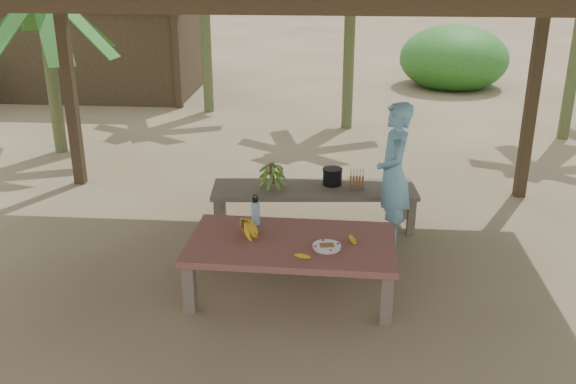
# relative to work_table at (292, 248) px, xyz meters

# --- Properties ---
(ground) EXTENTS (80.00, 80.00, 0.00)m
(ground) POSITION_rel_work_table_xyz_m (-0.16, 0.29, -0.43)
(ground) COLOR brown
(ground) RESTS_ON ground
(work_table) EXTENTS (1.83, 1.05, 0.50)m
(work_table) POSITION_rel_work_table_xyz_m (0.00, 0.00, 0.00)
(work_table) COLOR brown
(work_table) RESTS_ON ground
(bench) EXTENTS (2.24, 0.79, 0.45)m
(bench) POSITION_rel_work_table_xyz_m (0.13, 1.47, -0.04)
(bench) COLOR brown
(bench) RESTS_ON ground
(ripe_banana_bunch) EXTENTS (0.33, 0.31, 0.16)m
(ripe_banana_bunch) POSITION_rel_work_table_xyz_m (-0.44, 0.07, 0.15)
(ripe_banana_bunch) COLOR yellow
(ripe_banana_bunch) RESTS_ON work_table
(plate) EXTENTS (0.24, 0.24, 0.04)m
(plate) POSITION_rel_work_table_xyz_m (0.31, -0.13, 0.08)
(plate) COLOR white
(plate) RESTS_ON work_table
(loose_banana_front) EXTENTS (0.14, 0.05, 0.04)m
(loose_banana_front) POSITION_rel_work_table_xyz_m (0.11, -0.33, 0.09)
(loose_banana_front) COLOR yellow
(loose_banana_front) RESTS_ON work_table
(loose_banana_side) EXTENTS (0.09, 0.15, 0.04)m
(loose_banana_side) POSITION_rel_work_table_xyz_m (0.53, 0.02, 0.09)
(loose_banana_side) COLOR yellow
(loose_banana_side) RESTS_ON work_table
(water_flask) EXTENTS (0.08, 0.08, 0.29)m
(water_flask) POSITION_rel_work_table_xyz_m (-0.36, 0.34, 0.19)
(water_flask) COLOR teal
(water_flask) RESTS_ON work_table
(green_banana_stalk) EXTENTS (0.28, 0.28, 0.29)m
(green_banana_stalk) POSITION_rel_work_table_xyz_m (-0.32, 1.43, 0.16)
(green_banana_stalk) COLOR #598C2D
(green_banana_stalk) RESTS_ON bench
(cooking_pot) EXTENTS (0.21, 0.21, 0.18)m
(cooking_pot) POSITION_rel_work_table_xyz_m (0.33, 1.58, 0.10)
(cooking_pot) COLOR black
(cooking_pot) RESTS_ON bench
(skewer_rack) EXTENTS (0.19, 0.10, 0.24)m
(skewer_rack) POSITION_rel_work_table_xyz_m (0.59, 1.45, 0.14)
(skewer_rack) COLOR #A57F47
(skewer_rack) RESTS_ON bench
(woman) EXTENTS (0.38, 0.56, 1.48)m
(woman) POSITION_rel_work_table_xyz_m (0.95, 1.14, 0.31)
(woman) COLOR #6AABC8
(woman) RESTS_ON ground
(hut) EXTENTS (4.40, 3.43, 2.85)m
(hut) POSITION_rel_work_table_xyz_m (-4.66, 8.29, 0.67)
(hut) COLOR black
(hut) RESTS_ON ground
(banana_plant_w) EXTENTS (1.80, 1.80, 2.54)m
(banana_plant_w) POSITION_rel_work_table_xyz_m (-3.78, 3.90, 1.63)
(banana_plant_w) COLOR #596638
(banana_plant_w) RESTS_ON ground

